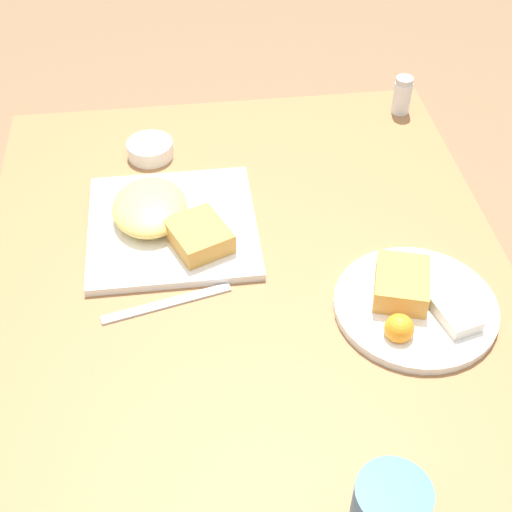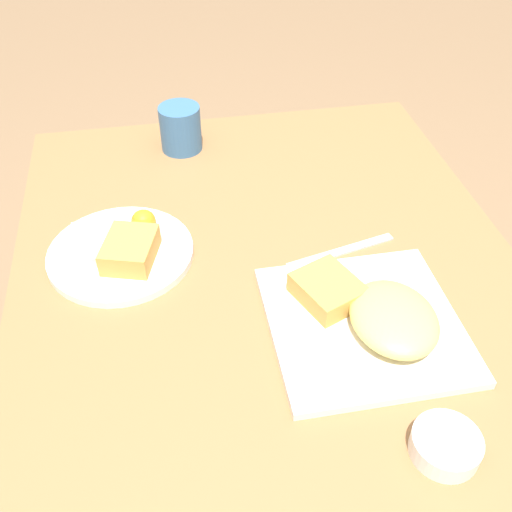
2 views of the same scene
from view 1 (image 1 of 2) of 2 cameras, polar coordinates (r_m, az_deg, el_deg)
ground_plane at (r=1.74m, az=-0.38°, el=-19.22°), size 8.00×8.00×0.00m
dining_table at (r=1.19m, az=-0.53°, el=-4.93°), size 1.09×0.86×0.73m
plate_square_near at (r=1.22m, az=-7.11°, el=2.87°), size 0.29×0.29×0.06m
plate_oval_far at (r=1.11m, az=12.51°, el=-3.64°), size 0.25×0.25×0.05m
sauce_ramekin at (r=1.40m, az=-8.47°, el=8.48°), size 0.09×0.09×0.03m
salt_shaker at (r=1.54m, az=11.59°, el=12.32°), size 0.04×0.04×0.08m
butter_knife at (r=1.11m, az=-7.13°, el=-3.79°), size 0.06×0.20×0.00m
coffee_mug at (r=0.87m, az=10.59°, el=-19.51°), size 0.09×0.09×0.10m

